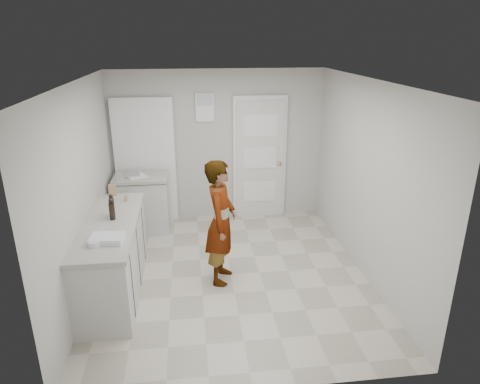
{
  "coord_description": "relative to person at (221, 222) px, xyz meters",
  "views": [
    {
      "loc": [
        -0.48,
        -4.93,
        2.98
      ],
      "look_at": [
        0.17,
        0.4,
        1.01
      ],
      "focal_mm": 32.0,
      "sensor_mm": 36.0,
      "label": 1
    }
  ],
  "objects": [
    {
      "name": "baking_dish",
      "position": [
        -1.26,
        -0.61,
        0.15
      ],
      "size": [
        0.37,
        0.28,
        0.06
      ],
      "rotation": [
        0.0,
        0.0,
        -0.1
      ],
      "color": "silver",
      "rests_on": "main_counter"
    },
    {
      "name": "main_counter",
      "position": [
        -1.33,
        -0.11,
        -0.37
      ],
      "size": [
        0.64,
        1.96,
        0.93
      ],
      "color": "#B7B6B2",
      "rests_on": "ground"
    },
    {
      "name": "spice_jar",
      "position": [
        -1.2,
        0.58,
        0.16
      ],
      "size": [
        0.05,
        0.05,
        0.08
      ],
      "primitive_type": "cylinder",
      "color": "tan",
      "rests_on": "main_counter"
    },
    {
      "name": "papers",
      "position": [
        -1.2,
        1.65,
        0.13
      ],
      "size": [
        0.4,
        0.43,
        0.01
      ],
      "primitive_type": "cube",
      "rotation": [
        0.0,
        0.0,
        0.49
      ],
      "color": "white",
      "rests_on": "side_counter"
    },
    {
      "name": "oil_cruet_b",
      "position": [
        -1.31,
        0.08,
        0.26
      ],
      "size": [
        0.06,
        0.06,
        0.28
      ],
      "color": "black",
      "rests_on": "main_counter"
    },
    {
      "name": "person",
      "position": [
        0.0,
        0.0,
        0.0
      ],
      "size": [
        0.52,
        0.66,
        1.6
      ],
      "primitive_type": "imported",
      "rotation": [
        0.0,
        0.0,
        1.32
      ],
      "color": "silver",
      "rests_on": "ground"
    },
    {
      "name": "side_counter",
      "position": [
        -1.13,
        1.64,
        -0.37
      ],
      "size": [
        0.84,
        0.61,
        0.93
      ],
      "color": "#B7B6B2",
      "rests_on": "ground"
    },
    {
      "name": "ground",
      "position": [
        0.12,
        0.09,
        -0.8
      ],
      "size": [
        4.0,
        4.0,
        0.0
      ],
      "primitive_type": "plane",
      "color": "#9F9886",
      "rests_on": "ground"
    },
    {
      "name": "oil_cruet_a",
      "position": [
        -1.29,
        -0.03,
        0.25
      ],
      "size": [
        0.07,
        0.07,
        0.27
      ],
      "color": "black",
      "rests_on": "main_counter"
    },
    {
      "name": "cake_mix_box",
      "position": [
        -1.42,
        0.79,
        0.2
      ],
      "size": [
        0.1,
        0.06,
        0.16
      ],
      "primitive_type": "cube",
      "rotation": [
        0.0,
        0.0,
        0.14
      ],
      "color": "#AA7655",
      "rests_on": "main_counter"
    },
    {
      "name": "egg_bowl",
      "position": [
        -1.38,
        -0.69,
        0.15
      ],
      "size": [
        0.15,
        0.15,
        0.06
      ],
      "color": "silver",
      "rests_on": "main_counter"
    },
    {
      "name": "room_shell",
      "position": [
        -0.05,
        2.04,
        0.22
      ],
      "size": [
        4.0,
        4.0,
        4.0
      ],
      "color": "beige",
      "rests_on": "ground"
    }
  ]
}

